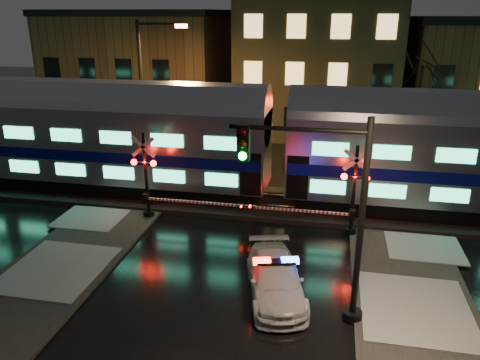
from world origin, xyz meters
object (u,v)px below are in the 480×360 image
Objects in this scene: crossing_signal_left at (153,185)px; traffic_light at (326,218)px; police_car at (275,279)px; crossing_signal_right at (345,199)px; streetlight at (147,88)px.

traffic_light is (7.98, -6.19, 1.79)m from crossing_signal_left.
crossing_signal_left is at bearing 126.44° from police_car.
streetlight is at bearing 149.79° from crossing_signal_right.
crossing_signal_right is 13.74m from streetlight.
crossing_signal_right is 0.88× the size of traffic_light.
crossing_signal_left is 0.89× the size of traffic_light.
streetlight is (-2.76, 6.69, 3.41)m from crossing_signal_left.
police_car is 0.71× the size of traffic_light.
traffic_light reaches higher than crossing_signal_right.
police_car is 5.83m from crossing_signal_right.
police_car is at bearing -39.25° from crossing_signal_left.
streetlight is at bearing 112.40° from crossing_signal_left.
police_car is 15.71m from streetlight.
crossing_signal_left is at bearing -67.60° from streetlight.
crossing_signal_right is 6.49m from traffic_light.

